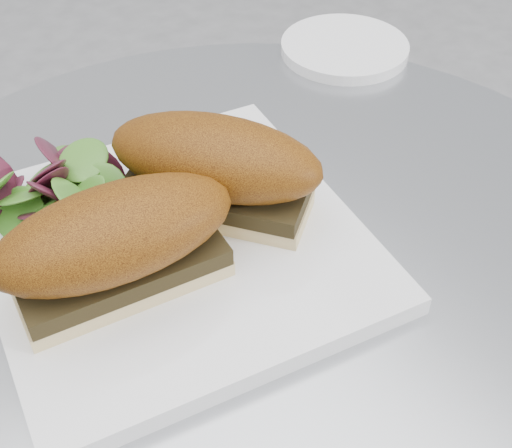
{
  "coord_description": "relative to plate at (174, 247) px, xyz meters",
  "views": [
    {
      "loc": [
        -0.24,
        -0.3,
        1.12
      ],
      "look_at": [
        0.01,
        0.01,
        0.77
      ],
      "focal_mm": 50.0,
      "sensor_mm": 36.0,
      "label": 1
    }
  ],
  "objects": [
    {
      "name": "sandwich_right",
      "position": [
        0.05,
        0.01,
        0.05
      ],
      "size": [
        0.16,
        0.18,
        0.08
      ],
      "rotation": [
        0.0,
        0.0,
        -0.97
      ],
      "color": "#EEE095",
      "rests_on": "plate"
    },
    {
      "name": "saucer",
      "position": [
        0.32,
        0.15,
        -0.0
      ],
      "size": [
        0.14,
        0.14,
        0.01
      ],
      "primitive_type": "cylinder",
      "color": "white",
      "rests_on": "table"
    },
    {
      "name": "table",
      "position": [
        0.04,
        -0.05,
        -0.25
      ],
      "size": [
        0.7,
        0.7,
        0.73
      ],
      "color": "silver",
      "rests_on": "ground"
    },
    {
      "name": "plate",
      "position": [
        0.0,
        0.0,
        0.0
      ],
      "size": [
        0.33,
        0.33,
        0.02
      ],
      "primitive_type": "cube",
      "rotation": [
        0.0,
        0.0,
        -0.2
      ],
      "color": "white",
      "rests_on": "table"
    },
    {
      "name": "salad",
      "position": [
        -0.05,
        0.08,
        0.03
      ],
      "size": [
        0.12,
        0.12,
        0.05
      ],
      "primitive_type": null,
      "color": "#438D2E",
      "rests_on": "plate"
    },
    {
      "name": "sandwich_left",
      "position": [
        -0.05,
        -0.02,
        0.05
      ],
      "size": [
        0.18,
        0.11,
        0.08
      ],
      "rotation": [
        0.0,
        0.0,
        -0.17
      ],
      "color": "#EEE095",
      "rests_on": "plate"
    }
  ]
}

